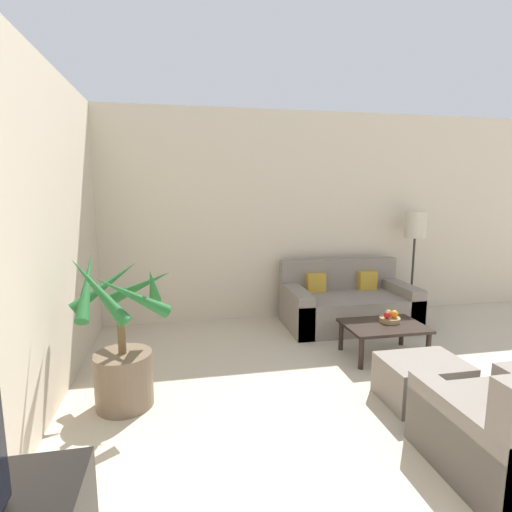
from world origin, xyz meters
name	(u,v)px	position (x,y,z in m)	size (l,w,h in m)	color
wall_back	(335,216)	(0.00, 6.19, 1.35)	(7.73, 0.06, 2.70)	beige
potted_palm	(123,353)	(-2.55, 4.18, 0.44)	(0.83, 0.84, 1.24)	brown
sofa_loveseat	(347,304)	(-0.02, 5.65, 0.26)	(1.58, 0.88, 0.79)	gray
floor_lamp	(415,231)	(1.00, 5.86, 1.16)	(0.28, 0.28, 1.42)	#2D2823
coffee_table	(384,329)	(-0.06, 4.66, 0.29)	(0.80, 0.57, 0.34)	black
fruit_bowl	(390,320)	(0.04, 4.72, 0.36)	(0.21, 0.21, 0.05)	#997A4C
apple_red	(387,315)	(-0.01, 4.69, 0.42)	(0.08, 0.08, 0.08)	red
apple_green	(388,313)	(0.05, 4.78, 0.42)	(0.07, 0.07, 0.07)	olive
orange_fruit	(394,314)	(0.07, 4.70, 0.43)	(0.08, 0.08, 0.08)	orange
armchair	(512,436)	(-0.20, 2.91, 0.25)	(0.81, 0.84, 0.78)	gray
ottoman	(422,380)	(-0.20, 3.78, 0.17)	(0.64, 0.49, 0.35)	gray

